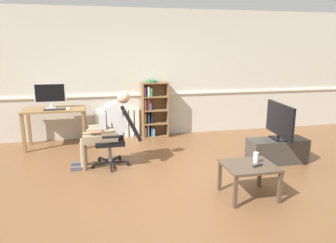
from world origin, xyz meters
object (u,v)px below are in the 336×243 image
at_px(computer_desk, 55,115).
at_px(radiator, 118,123).
at_px(office_chair, 119,134).
at_px(tv_stand, 277,151).
at_px(person_seated, 107,127).
at_px(bookshelf, 153,110).
at_px(computer_mouse, 68,108).
at_px(spare_remote, 258,165).
at_px(keyboard, 55,109).
at_px(imac_monitor, 50,94).
at_px(coffee_table, 249,169).
at_px(tv_screen, 280,121).
at_px(drinking_glass, 256,157).

bearing_deg(computer_desk, radiator, 17.82).
bearing_deg(office_chair, tv_stand, 79.14).
bearing_deg(person_seated, bookshelf, 146.19).
distance_m(computer_desk, computer_mouse, 0.32).
height_order(radiator, spare_remote, radiator).
xyz_separation_m(keyboard, radiator, (1.19, 0.53, -0.45)).
height_order(imac_monitor, bookshelf, bookshelf).
height_order(tv_stand, coffee_table, coffee_table).
distance_m(radiator, tv_screen, 3.33).
bearing_deg(coffee_table, imac_monitor, 133.80).
bearing_deg(office_chair, imac_monitor, -138.93).
xyz_separation_m(computer_mouse, person_seated, (0.69, -1.16, -0.12)).
xyz_separation_m(computer_desk, radiator, (1.21, 0.39, -0.33)).
relative_size(tv_stand, drinking_glass, 7.09).
bearing_deg(radiator, person_seated, -98.87).
xyz_separation_m(radiator, office_chair, (-0.07, -1.67, 0.21)).
distance_m(tv_stand, spare_remote, 1.50).
height_order(bookshelf, coffee_table, bookshelf).
distance_m(computer_mouse, office_chair, 1.48).
relative_size(computer_desk, imac_monitor, 1.98).
relative_size(keyboard, drinking_glass, 2.71).
distance_m(imac_monitor, bookshelf, 2.10).
xyz_separation_m(imac_monitor, spare_remote, (2.84, -2.94, -0.59)).
distance_m(keyboard, tv_stand, 4.09).
bearing_deg(person_seated, keyboard, -141.54).
relative_size(person_seated, drinking_glass, 8.83).
distance_m(coffee_table, drinking_glass, 0.18).
distance_m(imac_monitor, tv_screen, 4.23).
height_order(computer_desk, tv_screen, tv_screen).
bearing_deg(spare_remote, tv_stand, 121.12).
distance_m(tv_screen, drinking_glass, 1.39).
relative_size(tv_screen, drinking_glass, 6.57).
relative_size(bookshelf, coffee_table, 1.90).
xyz_separation_m(imac_monitor, coffee_table, (2.76, -2.88, -0.66)).
distance_m(computer_desk, office_chair, 1.72).
xyz_separation_m(imac_monitor, drinking_glass, (2.87, -2.82, -0.53)).
xyz_separation_m(coffee_table, drinking_glass, (0.12, 0.06, 0.13)).
relative_size(computer_mouse, coffee_table, 0.15).
bearing_deg(drinking_glass, computer_desk, 135.70).
bearing_deg(radiator, coffee_table, -65.12).
height_order(computer_desk, coffee_table, computer_desk).
height_order(bookshelf, person_seated, bookshelf).
height_order(radiator, person_seated, person_seated).
distance_m(computer_desk, imac_monitor, 0.41).
distance_m(keyboard, tv_screen, 4.05).
distance_m(computer_desk, drinking_glass, 3.92).
relative_size(office_chair, spare_remote, 6.40).
height_order(radiator, drinking_glass, radiator).
bearing_deg(computer_desk, person_seated, -53.33).
relative_size(imac_monitor, coffee_table, 0.90).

